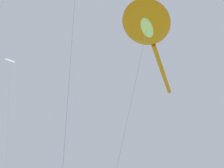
# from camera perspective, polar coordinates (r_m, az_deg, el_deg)

# --- Properties ---
(big_show_kite) EXTENTS (10.56, 8.00, 16.22)m
(big_show_kite) POSITION_cam_1_polar(r_m,az_deg,el_deg) (19.69, 7.62, 11.98)
(big_show_kite) COLOR orange
(big_show_kite) RESTS_ON ground
(small_kite_diamond_red) EXTENTS (3.77, 3.46, 22.39)m
(small_kite_diamond_red) POSITION_cam_1_polar(r_m,az_deg,el_deg) (33.71, -20.99, 3.24)
(small_kite_diamond_red) COLOR white
(small_kite_diamond_red) RESTS_ON ground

